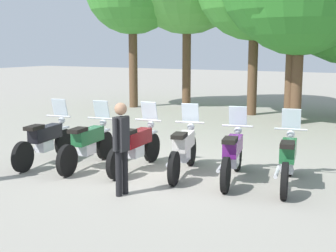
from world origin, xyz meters
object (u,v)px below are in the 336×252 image
Objects in this scene: motorcycle_0 at (45,140)px; person_0 at (121,142)px; motorcycle_3 at (184,149)px; motorcycle_2 at (136,145)px; motorcycle_4 at (233,154)px; motorcycle_1 at (88,143)px; motorcycle_5 at (288,158)px.

motorcycle_0 is 2.98m from person_0.
person_0 is at bearing 155.61° from motorcycle_3.
motorcycle_2 and motorcycle_4 have the same top height.
person_0 is (1.72, -1.27, 0.42)m from motorcycle_1.
motorcycle_1 and motorcycle_2 have the same top height.
person_0 is at bearing -133.89° from motorcycle_1.
motorcycle_2 is 1.01× the size of motorcycle_5.
motorcycle_2 is 1.02× the size of motorcycle_3.
motorcycle_4 is at bearing -88.08° from motorcycle_1.
motorcycle_1 is at bearing -88.57° from motorcycle_0.
motorcycle_0 is 4.16m from motorcycle_4.
motorcycle_0 and motorcycle_3 have the same top height.
motorcycle_0 is 2.11m from motorcycle_2.
motorcycle_2 is 1.03m from motorcycle_3.
motorcycle_2 is 1.36× the size of person_0.
motorcycle_2 is 1.76m from person_0.
motorcycle_0 and motorcycle_2 have the same top height.
motorcycle_5 is at bearing -87.85° from motorcycle_2.
motorcycle_3 is (3.08, 0.65, 0.00)m from motorcycle_0.
motorcycle_0 is 3.14m from motorcycle_3.
motorcycle_2 is at bearing 83.84° from motorcycle_4.
person_0 reaches higher than motorcycle_4.
motorcycle_2 and motorcycle_5 have the same top height.
person_0 is at bearing 130.57° from motorcycle_4.
motorcycle_5 is (5.13, 0.82, 0.00)m from motorcycle_0.
motorcycle_3 is at bearing 80.31° from motorcycle_4.
person_0 is at bearing -120.42° from motorcycle_0.
motorcycle_4 is at bearing -89.31° from motorcycle_0.
motorcycle_0 is 5.20m from motorcycle_5.
motorcycle_0 is 1.00× the size of motorcycle_1.
motorcycle_4 is at bearing 58.11° from person_0.
motorcycle_1 and motorcycle_3 have the same top height.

